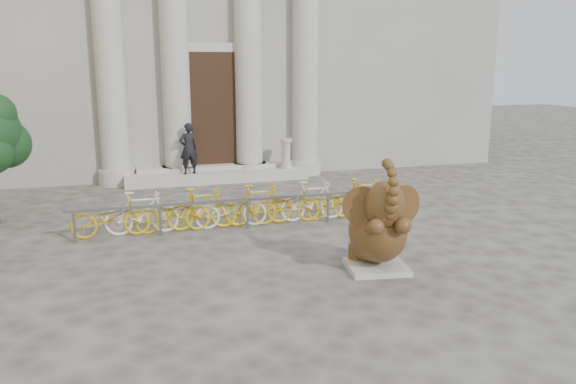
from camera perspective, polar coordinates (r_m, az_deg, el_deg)
name	(u,v)px	position (r m, az deg, el deg)	size (l,w,h in m)	color
ground	(309,280)	(10.08, 2.18, -8.94)	(80.00, 80.00, 0.00)	#474442
classical_building	(190,10)	(24.11, -9.95, 17.77)	(22.00, 10.70, 12.00)	gray
entrance_steps	(217,176)	(18.85, -7.18, 1.67)	(6.00, 1.20, 0.36)	#A8A59E
elephant_statue	(378,230)	(10.43, 9.17, -3.82)	(1.42, 1.66, 2.15)	#A8A59E
bike_rack	(245,206)	(13.31, -4.43, -1.38)	(8.00, 0.53, 1.00)	slate
pedestrian	(189,148)	(18.21, -10.07, 4.38)	(0.60, 0.39, 1.64)	black
balustrade_post	(286,155)	(18.97, -0.19, 3.80)	(0.41, 0.41, 1.00)	#A8A59E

